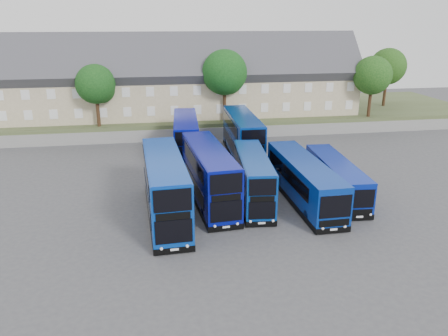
{
  "coord_description": "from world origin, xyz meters",
  "views": [
    {
      "loc": [
        -7.12,
        -30.24,
        14.79
      ],
      "look_at": [
        -1.24,
        5.97,
        2.2
      ],
      "focal_mm": 35.0,
      "sensor_mm": 36.0,
      "label": 1
    }
  ],
  "objects_px": {
    "coach_east_a": "(304,181)",
    "tree_west": "(97,86)",
    "dd_front_mid": "(209,176)",
    "tree_far": "(388,68)",
    "dd_front_left": "(165,189)",
    "tree_east": "(373,77)",
    "tree_mid": "(226,74)"
  },
  "relations": [
    {
      "from": "coach_east_a",
      "to": "tree_west",
      "type": "xyz_separation_m",
      "value": [
        -18.94,
        22.29,
        5.32
      ]
    },
    {
      "from": "tree_far",
      "to": "coach_east_a",
      "type": "bearing_deg",
      "value": -128.22
    },
    {
      "from": "tree_west",
      "to": "tree_east",
      "type": "relative_size",
      "value": 0.94
    },
    {
      "from": "coach_east_a",
      "to": "tree_mid",
      "type": "xyz_separation_m",
      "value": [
        -2.93,
        22.79,
        6.34
      ]
    },
    {
      "from": "dd_front_mid",
      "to": "tree_east",
      "type": "bearing_deg",
      "value": 35.67
    },
    {
      "from": "dd_front_left",
      "to": "tree_east",
      "type": "relative_size",
      "value": 1.5
    },
    {
      "from": "tree_west",
      "to": "tree_far",
      "type": "relative_size",
      "value": 0.88
    },
    {
      "from": "dd_front_mid",
      "to": "tree_far",
      "type": "height_order",
      "value": "tree_far"
    },
    {
      "from": "tree_west",
      "to": "tree_mid",
      "type": "xyz_separation_m",
      "value": [
        16.0,
        0.5,
        1.02
      ]
    },
    {
      "from": "tree_mid",
      "to": "tree_west",
      "type": "bearing_deg",
      "value": -178.21
    },
    {
      "from": "dd_front_mid",
      "to": "tree_west",
      "type": "distance_m",
      "value": 24.4
    },
    {
      "from": "dd_front_mid",
      "to": "tree_east",
      "type": "height_order",
      "value": "tree_east"
    },
    {
      "from": "dd_front_mid",
      "to": "coach_east_a",
      "type": "bearing_deg",
      "value": -12.22
    },
    {
      "from": "dd_front_mid",
      "to": "tree_east",
      "type": "relative_size",
      "value": 1.46
    },
    {
      "from": "tree_east",
      "to": "coach_east_a",
      "type": "bearing_deg",
      "value": -127.44
    },
    {
      "from": "coach_east_a",
      "to": "dd_front_mid",
      "type": "bearing_deg",
      "value": 171.27
    },
    {
      "from": "dd_front_mid",
      "to": "coach_east_a",
      "type": "xyz_separation_m",
      "value": [
        7.93,
        -1.05,
        -0.57
      ]
    },
    {
      "from": "tree_west",
      "to": "tree_east",
      "type": "bearing_deg",
      "value": 0.0
    },
    {
      "from": "tree_mid",
      "to": "tree_east",
      "type": "relative_size",
      "value": 1.12
    },
    {
      "from": "dd_front_mid",
      "to": "tree_far",
      "type": "bearing_deg",
      "value": 37.64
    },
    {
      "from": "dd_front_left",
      "to": "dd_front_mid",
      "type": "distance_m",
      "value": 4.49
    },
    {
      "from": "dd_front_left",
      "to": "tree_west",
      "type": "height_order",
      "value": "tree_west"
    },
    {
      "from": "dd_front_mid",
      "to": "tree_far",
      "type": "xyz_separation_m",
      "value": [
        30.99,
        28.24,
        5.43
      ]
    },
    {
      "from": "tree_far",
      "to": "tree_west",
      "type": "bearing_deg",
      "value": -170.54
    },
    {
      "from": "dd_front_left",
      "to": "dd_front_mid",
      "type": "relative_size",
      "value": 1.03
    },
    {
      "from": "coach_east_a",
      "to": "tree_east",
      "type": "distance_m",
      "value": 28.64
    },
    {
      "from": "dd_front_mid",
      "to": "tree_mid",
      "type": "height_order",
      "value": "tree_mid"
    },
    {
      "from": "dd_front_left",
      "to": "tree_east",
      "type": "height_order",
      "value": "tree_east"
    },
    {
      "from": "coach_east_a",
      "to": "tree_mid",
      "type": "relative_size",
      "value": 1.41
    },
    {
      "from": "dd_front_mid",
      "to": "tree_west",
      "type": "relative_size",
      "value": 1.56
    },
    {
      "from": "coach_east_a",
      "to": "tree_mid",
      "type": "height_order",
      "value": "tree_mid"
    },
    {
      "from": "dd_front_mid",
      "to": "coach_east_a",
      "type": "height_order",
      "value": "dd_front_mid"
    }
  ]
}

